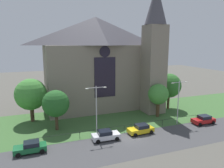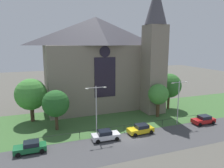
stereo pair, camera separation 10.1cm
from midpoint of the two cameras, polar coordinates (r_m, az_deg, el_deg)
ground at (r=43.20m, az=-0.92°, el=-8.80°), size 160.00×160.00×0.00m
road_asphalt at (r=33.02m, az=6.37°, el=-15.31°), size 120.00×8.00×0.01m
grass_verge at (r=41.43m, az=0.02°, el=-9.67°), size 120.00×20.00×0.01m
church_building at (r=48.30m, az=-3.01°, el=5.77°), size 23.20×16.20×26.00m
iron_railing at (r=36.37m, az=3.27°, el=-11.05°), size 29.80×0.07×1.13m
tree_left_far at (r=42.50m, az=-20.52°, el=-2.59°), size 5.79×5.79×8.08m
tree_right_far at (r=49.19m, az=14.89°, el=-0.44°), size 5.33×5.33×7.90m
tree_left_near at (r=37.16m, az=-14.54°, el=-5.03°), size 4.49×4.49×6.86m
tree_right_near at (r=43.49m, az=12.19°, el=-2.73°), size 4.06×4.06×6.60m
streetlamp_near at (r=33.37m, az=-4.09°, el=-5.52°), size 3.37×0.26×8.05m
streetlamp_far at (r=40.26m, az=17.20°, el=-3.26°), size 3.37×0.26×7.89m
parked_car_green at (r=32.08m, az=-20.63°, el=-15.32°), size 4.21×2.04×1.51m
parked_car_white at (r=33.62m, az=-1.65°, el=-13.35°), size 4.26×2.14×1.51m
parked_car_yellow at (r=36.11m, az=7.67°, el=-11.69°), size 4.26×2.13×1.51m
parked_car_red at (r=43.20m, az=23.03°, el=-8.65°), size 4.23×2.08×1.51m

